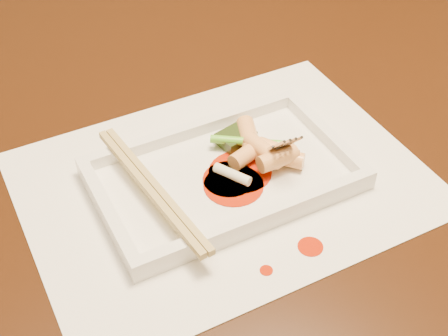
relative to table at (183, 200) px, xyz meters
name	(u,v)px	position (x,y,z in m)	size (l,w,h in m)	color
table	(183,200)	(0.00, 0.00, 0.00)	(1.40, 0.90, 0.75)	black
placemat	(224,181)	(0.01, -0.09, 0.10)	(0.40, 0.30, 0.00)	white
sauce_splatter_a	(310,247)	(0.04, -0.20, 0.10)	(0.02, 0.02, 0.00)	#B82105
sauce_splatter_b	(266,270)	(-0.01, -0.21, 0.10)	(0.01, 0.01, 0.00)	#B82105
plate_base	(224,178)	(0.01, -0.09, 0.11)	(0.26, 0.16, 0.01)	white
plate_rim_far	(193,129)	(0.01, -0.01, 0.12)	(0.26, 0.01, 0.01)	white
plate_rim_near	(261,218)	(0.01, -0.16, 0.12)	(0.26, 0.01, 0.01)	white
plate_rim_left	(107,211)	(-0.11, -0.09, 0.12)	(0.01, 0.14, 0.01)	white
plate_rim_right	(326,134)	(0.13, -0.09, 0.12)	(0.01, 0.14, 0.01)	white
veg_piece	(236,137)	(0.05, -0.05, 0.12)	(0.04, 0.03, 0.01)	black
scallion_white	(232,174)	(0.01, -0.10, 0.12)	(0.01, 0.01, 0.04)	#EAEACC
scallion_green	(251,142)	(0.05, -0.07, 0.12)	(0.01, 0.01, 0.09)	#4AAD1B
chopstick_a	(148,189)	(-0.07, -0.09, 0.13)	(0.01, 0.20, 0.01)	tan
chopstick_b	(156,186)	(-0.06, -0.09, 0.13)	(0.01, 0.20, 0.01)	tan
fork	(278,88)	(0.08, -0.07, 0.18)	(0.09, 0.10, 0.14)	silver
sauce_blob_0	(240,172)	(0.03, -0.09, 0.11)	(0.07, 0.07, 0.00)	#B82105
sauce_blob_1	(229,179)	(0.01, -0.10, 0.11)	(0.05, 0.05, 0.00)	#B82105
sauce_blob_2	(234,185)	(0.01, -0.11, 0.11)	(0.06, 0.06, 0.00)	#B82105
rice_cake_0	(279,157)	(0.07, -0.10, 0.12)	(0.02, 0.02, 0.05)	#FFC777
rice_cake_1	(278,151)	(0.07, -0.09, 0.12)	(0.02, 0.02, 0.04)	#FFC777
rice_cake_2	(264,150)	(0.06, -0.09, 0.13)	(0.02, 0.02, 0.05)	#FFC777
rice_cake_3	(248,154)	(0.04, -0.08, 0.12)	(0.02, 0.02, 0.04)	#FFC777
rice_cake_4	(248,135)	(0.06, -0.05, 0.12)	(0.02, 0.02, 0.04)	#FFC777
rice_cake_5	(278,159)	(0.06, -0.11, 0.13)	(0.02, 0.02, 0.04)	#FFC777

